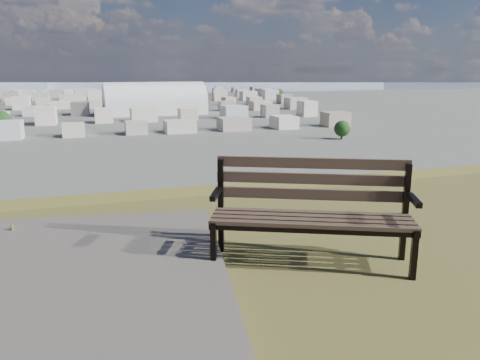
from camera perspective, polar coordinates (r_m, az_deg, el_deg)
name	(u,v)px	position (r m, az deg, el deg)	size (l,w,h in m)	color
park_bench	(312,206)	(4.06, 8.71, -3.16)	(1.75, 1.18, 0.88)	#453528
arena	(155,104)	(294.40, -10.34, 9.07)	(61.48, 28.20, 25.50)	silver
city_blocks	(95,99)	(397.01, -17.30, 9.37)	(395.00, 361.00, 7.00)	silver
city_trees	(52,105)	(322.47, -21.90, 8.48)	(406.52, 387.20, 9.98)	#37291B
bay_water	(91,85)	(902.28, -17.67, 11.00)	(2400.00, 700.00, 0.12)	#909CB7
far_hills	(66,70)	(1406.00, -20.40, 12.45)	(2050.00, 340.00, 60.00)	#8891A9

